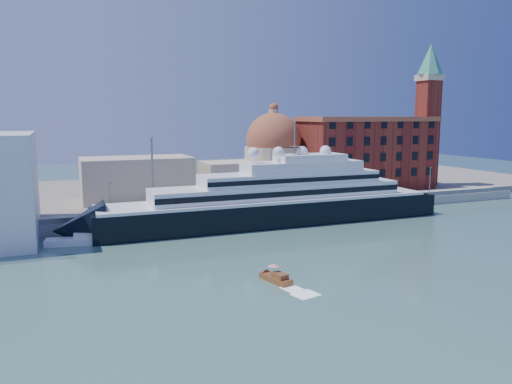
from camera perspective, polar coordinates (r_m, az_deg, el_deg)
name	(u,v)px	position (r m, az deg, el deg)	size (l,w,h in m)	color
ground	(290,250)	(96.54, 3.94, -6.62)	(400.00, 400.00, 0.00)	#38615A
quay	(232,212)	(126.92, -2.75, -2.31)	(180.00, 10.00, 2.50)	gray
land	(191,191)	(165.71, -7.40, 0.13)	(260.00, 72.00, 2.00)	slate
quay_fence	(238,208)	(122.41, -2.06, -1.84)	(180.00, 0.10, 1.20)	slate
superyacht	(260,205)	(117.29, 0.51, -1.48)	(92.11, 12.77, 27.53)	black
service_barge	(76,241)	(106.52, -19.93, -5.28)	(11.38, 5.15, 2.47)	white
water_taxi	(276,278)	(78.38, 2.32, -9.74)	(3.40, 6.36, 2.88)	brown
warehouse	(366,153)	(164.80, 12.47, 4.43)	(43.00, 19.00, 23.25)	maroon
campanile	(428,106)	(179.05, 19.08, 9.28)	(8.40, 8.40, 47.00)	maroon
church	(226,165)	(149.81, -3.44, 3.10)	(66.00, 18.00, 25.50)	beige
lamp_posts	(184,182)	(120.38, -8.21, 1.15)	(120.80, 2.40, 18.00)	slate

